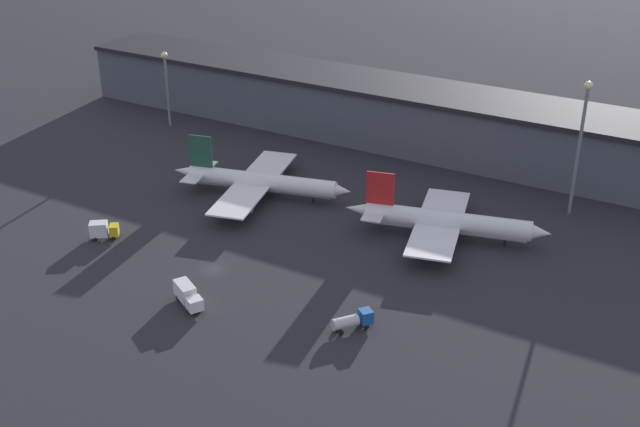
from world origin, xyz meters
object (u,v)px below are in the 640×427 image
(airplane_0, at_px, (259,182))
(service_vehicle_1, at_px, (103,230))
(airplane_1, at_px, (445,222))
(service_vehicle_0, at_px, (353,320))
(service_vehicle_2, at_px, (188,295))

(airplane_0, bearing_deg, service_vehicle_1, -129.90)
(airplane_0, relative_size, airplane_1, 1.01)
(service_vehicle_0, height_order, service_vehicle_2, service_vehicle_2)
(service_vehicle_0, relative_size, service_vehicle_2, 0.84)
(airplane_0, relative_size, service_vehicle_2, 5.08)
(service_vehicle_1, bearing_deg, service_vehicle_0, -39.50)
(service_vehicle_0, bearing_deg, service_vehicle_2, 142.20)
(airplane_1, distance_m, service_vehicle_0, 37.69)
(airplane_0, relative_size, service_vehicle_0, 6.08)
(airplane_0, height_order, service_vehicle_1, airplane_0)
(airplane_1, relative_size, service_vehicle_1, 6.85)
(service_vehicle_1, relative_size, service_vehicle_2, 0.73)
(airplane_1, bearing_deg, service_vehicle_1, -163.88)
(service_vehicle_1, xyz_separation_m, service_vehicle_2, (30.07, -10.81, -0.01))
(airplane_1, bearing_deg, service_vehicle_0, -105.38)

